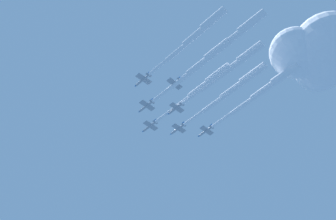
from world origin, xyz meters
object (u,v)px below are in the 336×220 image
(jet_starboard_inner, at_px, (233,89))
(jet_port_outer, at_px, (264,89))
(jet_port_mid, at_px, (230,68))
(jet_starboard_outer, at_px, (231,39))
(jet_starboard_mid, at_px, (195,36))
(jet_port_inner, at_px, (198,65))
(jet_lead, at_px, (200,88))

(jet_starboard_inner, distance_m, jet_port_outer, 14.95)
(jet_port_mid, relative_size, jet_port_outer, 0.91)
(jet_port_mid, relative_size, jet_starboard_outer, 0.99)
(jet_starboard_outer, bearing_deg, jet_starboard_mid, 2.79)
(jet_port_inner, relative_size, jet_starboard_inner, 0.94)
(jet_starboard_inner, distance_m, jet_port_mid, 13.09)
(jet_lead, height_order, jet_port_mid, jet_lead)
(jet_starboard_inner, distance_m, jet_starboard_mid, 34.59)
(jet_port_mid, bearing_deg, jet_starboard_inner, -102.18)
(jet_port_inner, relative_size, jet_port_outer, 0.90)
(jet_lead, relative_size, jet_port_outer, 0.91)
(jet_starboard_mid, height_order, jet_starboard_outer, jet_starboard_mid)
(jet_port_mid, bearing_deg, jet_port_outer, -143.52)
(jet_port_outer, bearing_deg, jet_port_inner, 24.19)
(jet_starboard_outer, bearing_deg, jet_lead, -67.07)
(jet_port_outer, bearing_deg, jet_lead, 1.02)
(jet_port_inner, xyz_separation_m, jet_port_outer, (-32.35, -14.53, 3.00))
(jet_port_inner, bearing_deg, jet_lead, -96.78)
(jet_lead, xyz_separation_m, jet_starboard_inner, (-15.75, -0.18, 0.24))
(jet_starboard_inner, xyz_separation_m, jet_port_outer, (-14.94, -0.37, 0.60))
(jet_lead, distance_m, jet_starboard_outer, 29.72)
(jet_starboard_outer, bearing_deg, jet_port_inner, -45.26)
(jet_lead, distance_m, jet_port_mid, 18.11)
(jet_starboard_inner, height_order, jet_starboard_outer, jet_starboard_inner)
(jet_starboard_inner, relative_size, jet_port_outer, 0.96)
(jet_port_mid, height_order, jet_port_outer, jet_port_outer)
(jet_port_mid, bearing_deg, jet_port_inner, 5.68)
(jet_port_inner, relative_size, jet_starboard_mid, 1.01)
(jet_starboard_mid, bearing_deg, jet_lead, -98.44)
(jet_lead, xyz_separation_m, jet_starboard_mid, (4.16, 28.08, -0.87))
(jet_port_outer, xyz_separation_m, jet_starboard_outer, (19.13, 27.87, -2.74))
(jet_starboard_mid, bearing_deg, jet_port_inner, -100.07)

